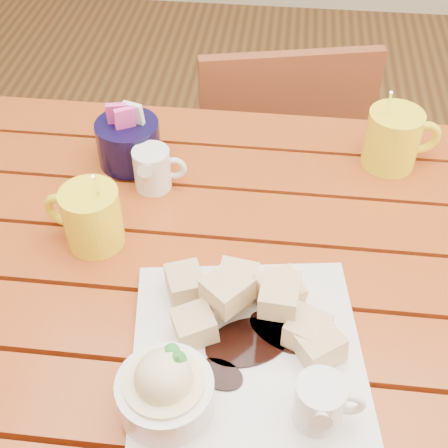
# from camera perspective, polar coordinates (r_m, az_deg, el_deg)

# --- Properties ---
(table) EXTENTS (1.20, 0.79, 0.75)m
(table) POSITION_cam_1_polar(r_m,az_deg,el_deg) (0.98, 0.74, -8.22)
(table) COLOR #8C3812
(table) RESTS_ON ground
(dessert_plate) EXTENTS (0.32, 0.32, 0.11)m
(dessert_plate) POSITION_cam_1_polar(r_m,az_deg,el_deg) (0.76, 0.54, -11.83)
(dessert_plate) COLOR white
(dessert_plate) RESTS_ON table
(coffee_mug_left) EXTENTS (0.12, 0.08, 0.14)m
(coffee_mug_left) POSITION_cam_1_polar(r_m,az_deg,el_deg) (0.92, -12.11, 0.68)
(coffee_mug_left) COLOR yellow
(coffee_mug_left) RESTS_ON table
(coffee_mug_right) EXTENTS (0.13, 0.09, 0.15)m
(coffee_mug_right) POSITION_cam_1_polar(r_m,az_deg,el_deg) (1.08, 15.29, 7.59)
(coffee_mug_right) COLOR yellow
(coffee_mug_right) RESTS_ON table
(cream_pitcher) EXTENTS (0.09, 0.07, 0.07)m
(cream_pitcher) POSITION_cam_1_polar(r_m,az_deg,el_deg) (1.01, -6.50, 5.08)
(cream_pitcher) COLOR white
(cream_pitcher) RESTS_ON table
(sugar_caddy) EXTENTS (0.11, 0.11, 0.12)m
(sugar_caddy) POSITION_cam_1_polar(r_m,az_deg,el_deg) (1.06, -8.72, 7.46)
(sugar_caddy) COLOR black
(sugar_caddy) RESTS_ON table
(chair_far) EXTENTS (0.45, 0.45, 0.80)m
(chair_far) POSITION_cam_1_polar(r_m,az_deg,el_deg) (1.56, 4.65, 5.59)
(chair_far) COLOR brown
(chair_far) RESTS_ON ground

